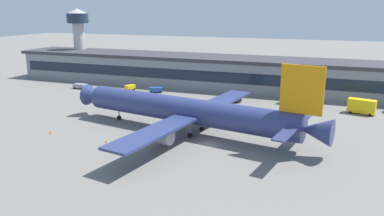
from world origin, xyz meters
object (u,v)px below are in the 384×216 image
(airliner, at_px, (189,111))
(stair_truck, at_px, (289,96))
(follow_me_car, at_px, (156,89))
(belt_loader, at_px, (233,98))
(baggage_tug, at_px, (130,87))
(pushback_tractor, at_px, (80,86))
(catering_truck, at_px, (361,106))
(traffic_cone_0, at_px, (50,132))
(control_tower, at_px, (79,34))
(traffic_cone_1, at_px, (106,141))
(traffic_cone_2, at_px, (141,140))

(airliner, distance_m, stair_truck, 42.80)
(follow_me_car, height_order, belt_loader, belt_loader)
(airliner, distance_m, baggage_tug, 53.03)
(follow_me_car, height_order, pushback_tractor, follow_me_car)
(follow_me_car, bearing_deg, stair_truck, 1.67)
(baggage_tug, height_order, pushback_tractor, baggage_tug)
(catering_truck, xyz_separation_m, traffic_cone_0, (-69.23, -44.11, -1.92))
(control_tower, relative_size, traffic_cone_1, 47.21)
(catering_truck, bearing_deg, stair_truck, 163.14)
(airliner, height_order, belt_loader, airliner)
(stair_truck, bearing_deg, baggage_tug, -179.16)
(baggage_tug, bearing_deg, traffic_cone_1, -66.03)
(pushback_tractor, relative_size, belt_loader, 0.77)
(control_tower, distance_m, traffic_cone_0, 82.30)
(control_tower, distance_m, traffic_cone_2, 94.00)
(belt_loader, bearing_deg, airliner, -93.02)
(baggage_tug, relative_size, traffic_cone_0, 5.49)
(airliner, distance_m, belt_loader, 34.24)
(catering_truck, distance_m, traffic_cone_2, 62.57)
(catering_truck, bearing_deg, traffic_cone_1, -140.14)
(control_tower, distance_m, catering_truck, 114.70)
(traffic_cone_2, bearing_deg, baggage_tug, 121.89)
(traffic_cone_2, bearing_deg, traffic_cone_0, -173.78)
(traffic_cone_0, bearing_deg, control_tower, 121.24)
(catering_truck, height_order, traffic_cone_0, catering_truck)
(control_tower, distance_m, pushback_tractor, 33.29)
(belt_loader, bearing_deg, follow_me_car, 173.48)
(baggage_tug, bearing_deg, belt_loader, -5.48)
(airliner, relative_size, follow_me_car, 13.47)
(stair_truck, height_order, belt_loader, stair_truck)
(control_tower, height_order, belt_loader, control_tower)
(stair_truck, bearing_deg, control_tower, 168.48)
(baggage_tug, bearing_deg, traffic_cone_0, -82.33)
(traffic_cone_2, bearing_deg, airliner, 50.06)
(airliner, bearing_deg, traffic_cone_1, -139.88)
(stair_truck, height_order, traffic_cone_0, stair_truck)
(airliner, distance_m, traffic_cone_1, 20.02)
(control_tower, xyz_separation_m, follow_me_car, (45.59, -19.77, -16.84))
(pushback_tractor, bearing_deg, airliner, -31.17)
(stair_truck, xyz_separation_m, catering_truck, (20.38, -6.17, 0.31))
(catering_truck, bearing_deg, pushback_tractor, 179.23)
(control_tower, relative_size, pushback_tractor, 5.82)
(control_tower, bearing_deg, belt_loader, -17.29)
(control_tower, bearing_deg, traffic_cone_1, -50.45)
(stair_truck, distance_m, pushback_tractor, 74.09)
(baggage_tug, bearing_deg, airliner, -45.44)
(baggage_tug, bearing_deg, catering_truck, -4.04)
(control_tower, distance_m, follow_me_car, 52.47)
(baggage_tug, xyz_separation_m, traffic_cone_2, (29.25, -47.01, -0.76))
(follow_me_car, distance_m, pushback_tractor, 29.18)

